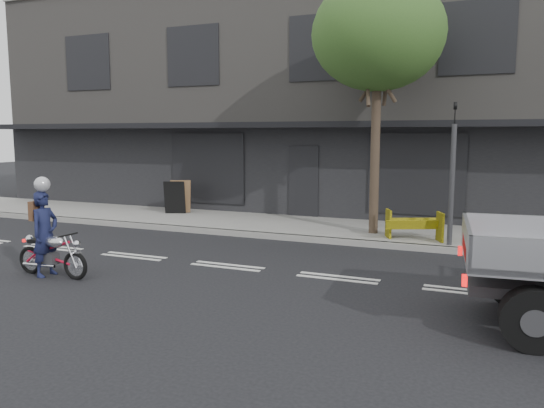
{
  "coord_description": "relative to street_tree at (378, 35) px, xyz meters",
  "views": [
    {
      "loc": [
        5.05,
        -9.7,
        2.76
      ],
      "look_at": [
        0.81,
        0.5,
        1.31
      ],
      "focal_mm": 35.0,
      "sensor_mm": 36.0,
      "label": 1
    }
  ],
  "objects": [
    {
      "name": "ground",
      "position": [
        -2.2,
        -4.2,
        -5.28
      ],
      "size": [
        80.0,
        80.0,
        0.0
      ],
      "primitive_type": "plane",
      "color": "black",
      "rests_on": "ground"
    },
    {
      "name": "sidewalk",
      "position": [
        -2.2,
        0.5,
        -5.2
      ],
      "size": [
        32.0,
        3.2,
        0.15
      ],
      "primitive_type": "cube",
      "color": "gray",
      "rests_on": "ground"
    },
    {
      "name": "kerb",
      "position": [
        -2.2,
        -1.1,
        -5.2
      ],
      "size": [
        32.0,
        0.2,
        0.15
      ],
      "primitive_type": "cube",
      "color": "gray",
      "rests_on": "ground"
    },
    {
      "name": "building_main",
      "position": [
        -2.2,
        7.1,
        -1.28
      ],
      "size": [
        26.0,
        10.0,
        8.0
      ],
      "primitive_type": "cube",
      "color": "slate",
      "rests_on": "ground"
    },
    {
      "name": "street_tree",
      "position": [
        0.0,
        0.0,
        0.0
      ],
      "size": [
        3.4,
        3.4,
        6.74
      ],
      "color": "#382B21",
      "rests_on": "ground"
    },
    {
      "name": "traffic_light_pole",
      "position": [
        2.0,
        -0.85,
        -3.63
      ],
      "size": [
        0.12,
        0.12,
        3.5
      ],
      "color": "#2D2D30",
      "rests_on": "ground"
    },
    {
      "name": "motorcycle",
      "position": [
        -5.0,
        -6.21,
        -4.82
      ],
      "size": [
        1.72,
        0.5,
        0.89
      ],
      "rotation": [
        0.0,
        0.0,
        -0.01
      ],
      "color": "black",
      "rests_on": "ground"
    },
    {
      "name": "rider",
      "position": [
        -5.15,
        -6.21,
        -4.44
      ],
      "size": [
        0.41,
        0.61,
        1.67
      ],
      "primitive_type": "imported",
      "rotation": [
        0.0,
        0.0,
        1.56
      ],
      "color": "#151A3B",
      "rests_on": "ground"
    },
    {
      "name": "construction_barrier",
      "position": [
        1.12,
        -0.7,
        -4.75
      ],
      "size": [
        1.45,
        1.05,
        0.75
      ],
      "primitive_type": null,
      "rotation": [
        0.0,
        0.0,
        0.43
      ],
      "color": "yellow",
      "rests_on": "sidewalk"
    },
    {
      "name": "sandwich_board",
      "position": [
        -6.78,
        0.89,
        -4.58
      ],
      "size": [
        0.81,
        0.68,
        1.09
      ],
      "primitive_type": null,
      "rotation": [
        0.0,
        0.0,
        0.37
      ],
      "color": "black",
      "rests_on": "sidewalk"
    }
  ]
}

